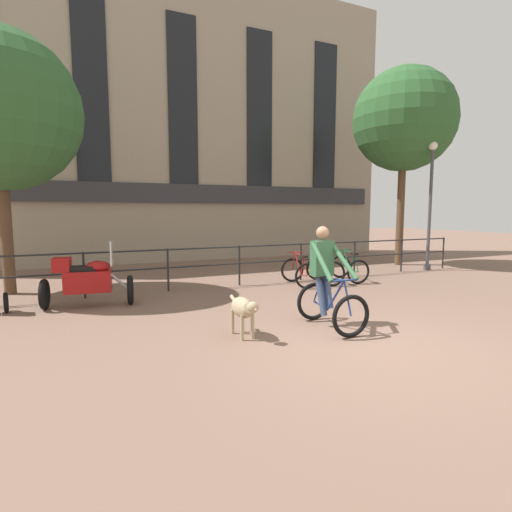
# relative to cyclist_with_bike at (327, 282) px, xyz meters

# --- Properties ---
(ground_plane) EXTENTS (60.00, 60.00, 0.00)m
(ground_plane) POSITION_rel_cyclist_with_bike_xyz_m (0.06, -1.14, -0.76)
(ground_plane) COLOR #7A5B4C
(canal_railing) EXTENTS (15.05, 0.05, 1.05)m
(canal_railing) POSITION_rel_cyclist_with_bike_xyz_m (0.06, 4.06, -0.05)
(canal_railing) COLOR #232326
(canal_railing) RESTS_ON ground_plane
(building_facade) EXTENTS (18.00, 0.72, 10.93)m
(building_facade) POSITION_rel_cyclist_with_bike_xyz_m (0.06, 9.85, 4.68)
(building_facade) COLOR gray
(building_facade) RESTS_ON ground_plane
(cyclist_with_bike) EXTENTS (0.72, 1.19, 1.70)m
(cyclist_with_bike) POSITION_rel_cyclist_with_bike_xyz_m (0.00, 0.00, 0.00)
(cyclist_with_bike) COLOR black
(cyclist_with_bike) RESTS_ON ground_plane
(dog) EXTENTS (0.29, 0.96, 0.64)m
(dog) POSITION_rel_cyclist_with_bike_xyz_m (-1.52, 0.03, -0.31)
(dog) COLOR tan
(dog) RESTS_ON ground_plane
(parked_motorcycle) EXTENTS (1.82, 0.87, 1.35)m
(parked_motorcycle) POSITION_rel_cyclist_with_bike_xyz_m (-3.65, 3.15, -0.20)
(parked_motorcycle) COLOR black
(parked_motorcycle) RESTS_ON ground_plane
(parked_bicycle_near_lamp) EXTENTS (0.83, 1.20, 0.86)m
(parked_bicycle_near_lamp) POSITION_rel_cyclist_with_bike_xyz_m (1.50, 3.41, -0.41)
(parked_bicycle_near_lamp) COLOR black
(parked_bicycle_near_lamp) RESTS_ON ground_plane
(parked_bicycle_mid_left) EXTENTS (0.83, 1.20, 0.86)m
(parked_bicycle_mid_left) POSITION_rel_cyclist_with_bike_xyz_m (2.30, 3.41, -0.41)
(parked_bicycle_mid_left) COLOR black
(parked_bicycle_mid_left) RESTS_ON ground_plane
(parked_bicycle_mid_right) EXTENTS (0.84, 1.21, 0.86)m
(parked_bicycle_mid_right) POSITION_rel_cyclist_with_bike_xyz_m (3.11, 3.41, -0.41)
(parked_bicycle_mid_right) COLOR black
(parked_bicycle_mid_right) RESTS_ON ground_plane
(street_lamp) EXTENTS (0.28, 0.28, 4.15)m
(street_lamp) POSITION_rel_cyclist_with_bike_xyz_m (6.72, 3.96, 1.58)
(street_lamp) COLOR #424247
(street_lamp) RESTS_ON ground_plane
(tree_canalside_right) EXTENTS (3.55, 3.55, 6.88)m
(tree_canalside_right) POSITION_rel_cyclist_with_bike_xyz_m (6.82, 5.35, 4.33)
(tree_canalside_right) COLOR brown
(tree_canalside_right) RESTS_ON ground_plane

